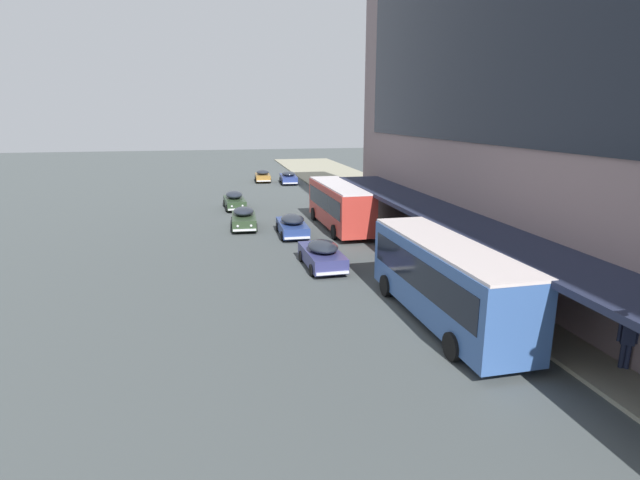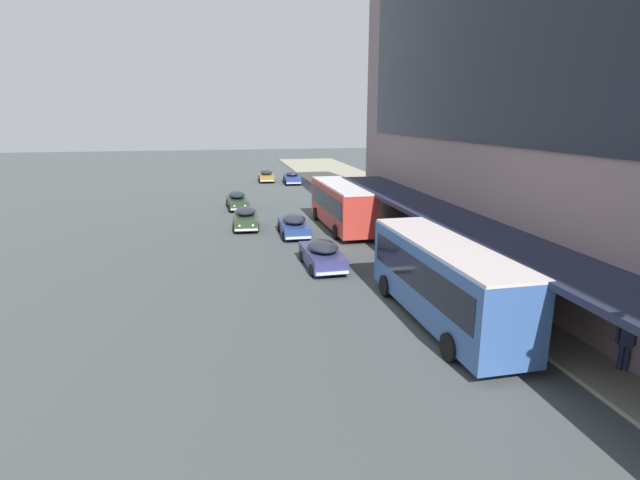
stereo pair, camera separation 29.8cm
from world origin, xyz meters
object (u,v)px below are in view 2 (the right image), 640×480
sedan_oncoming_rear (294,225)px  sedan_lead_mid (292,177)px  sedan_trailing_near (322,254)px  sedan_trailing_mid (266,176)px  transit_bus_kerbside_front (341,203)px  sedan_lead_near (237,200)px  transit_bus_kerbside_rear (444,277)px  sedan_second_mid (246,218)px  pedestrian_at_kerb (626,341)px

sedan_oncoming_rear → sedan_lead_mid: bearing=82.1°
sedan_oncoming_rear → sedan_trailing_near: 7.83m
sedan_lead_mid → sedan_trailing_mid: bearing=141.5°
transit_bus_kerbside_front → sedan_lead_near: size_ratio=2.19×
sedan_trailing_mid → transit_bus_kerbside_rear: bearing=-86.4°
transit_bus_kerbside_rear → sedan_lead_near: bearing=104.8°
transit_bus_kerbside_rear → sedan_second_mid: bearing=109.7°
transit_bus_kerbside_front → sedan_second_mid: transit_bus_kerbside_front is taller
sedan_trailing_near → sedan_trailing_mid: bearing=89.4°
transit_bus_kerbside_rear → sedan_lead_mid: transit_bus_kerbside_rear is taller
sedan_lead_near → pedestrian_at_kerb: 34.25m
transit_bus_kerbside_rear → sedan_oncoming_rear: (-3.70, 16.11, -1.18)m
sedan_trailing_near → pedestrian_at_kerb: pedestrian_at_kerb is taller
sedan_trailing_near → sedan_lead_mid: bearing=84.6°
sedan_second_mid → sedan_oncoming_rear: bearing=-43.9°
sedan_trailing_mid → sedan_oncoming_rear: sedan_oncoming_rear is taller
sedan_oncoming_rear → sedan_trailing_near: sedan_trailing_near is taller
transit_bus_kerbside_front → sedan_lead_near: (-7.28, 9.66, -1.13)m
transit_bus_kerbside_rear → sedan_second_mid: (-6.87, 19.16, -1.16)m
sedan_second_mid → pedestrian_at_kerb: pedestrian_at_kerb is taller
pedestrian_at_kerb → sedan_lead_near: bearing=109.1°
sedan_trailing_mid → sedan_second_mid: bearing=-98.7°
transit_bus_kerbside_rear → sedan_trailing_mid: size_ratio=2.33×
sedan_lead_near → sedan_second_mid: bearing=-87.7°
sedan_trailing_mid → sedan_lead_mid: size_ratio=0.86×
transit_bus_kerbside_front → sedan_trailing_near: (-3.34, -9.33, -1.13)m
transit_bus_kerbside_front → pedestrian_at_kerb: bearing=-80.2°
sedan_oncoming_rear → pedestrian_at_kerb: bearing=-70.0°
transit_bus_kerbside_rear → pedestrian_at_kerb: 6.52m
sedan_lead_near → transit_bus_kerbside_front: bearing=-53.0°
sedan_trailing_mid → sedan_oncoming_rear: (-0.82, -29.14, 0.01)m
sedan_trailing_mid → sedan_second_mid: 26.39m
sedan_trailing_near → pedestrian_at_kerb: 15.23m
sedan_lead_near → sedan_lead_mid: size_ratio=0.92×
pedestrian_at_kerb → sedan_oncoming_rear: bearing=110.0°
transit_bus_kerbside_front → pedestrian_at_kerb: transit_bus_kerbside_front is taller
transit_bus_kerbside_front → pedestrian_at_kerb: size_ratio=5.44×
sedan_oncoming_rear → sedan_lead_near: 11.71m
transit_bus_kerbside_rear → sedan_second_mid: 20.39m
sedan_oncoming_rear → sedan_lead_near: size_ratio=1.02×
sedan_trailing_mid → sedan_lead_near: bearing=-103.5°
sedan_lead_near → sedan_second_mid: 8.13m
sedan_oncoming_rear → pedestrian_at_kerb: 22.56m
sedan_lead_mid → pedestrian_at_kerb: 48.17m
sedan_trailing_near → sedan_oncoming_rear: bearing=93.2°
sedan_trailing_near → transit_bus_kerbside_front: bearing=70.3°
transit_bus_kerbside_front → sedan_lead_near: bearing=127.0°
transit_bus_kerbside_front → sedan_second_mid: bearing=167.5°
transit_bus_kerbside_front → sedan_second_mid: (-6.95, 1.54, -1.13)m
transit_bus_kerbside_rear → sedan_trailing_near: size_ratio=2.14×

